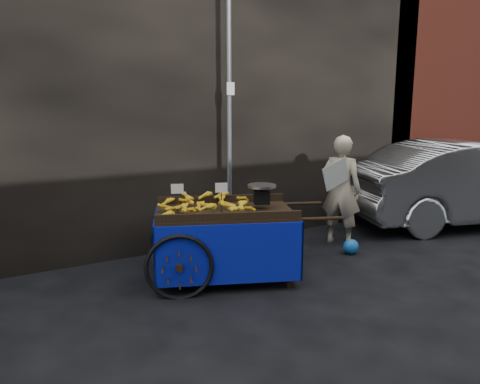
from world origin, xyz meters
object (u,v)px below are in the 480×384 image
banana_cart (221,218)px  plastic_bag (351,247)px  vendor (341,190)px  parked_car (472,183)px

banana_cart → plastic_bag: 2.21m
plastic_bag → banana_cart: bearing=177.0°
vendor → parked_car: vendor is taller
banana_cart → parked_car: parked_car is taller
banana_cart → parked_car: 5.21m
banana_cart → vendor: (2.31, 0.39, 0.07)m
vendor → plastic_bag: (-0.20, -0.50, -0.75)m
parked_car → banana_cart: bearing=108.8°
banana_cart → vendor: 2.34m
vendor → banana_cart: bearing=67.5°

